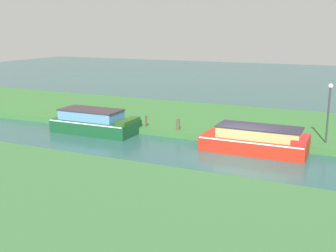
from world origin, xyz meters
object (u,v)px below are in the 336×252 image
forest_narrowboat (95,122)px  mooring_post_near (178,124)px  mooring_post_far (146,121)px  lamp_post (329,106)px  red_barge (256,140)px

forest_narrowboat → mooring_post_near: 5.30m
forest_narrowboat → mooring_post_near: forest_narrowboat is taller
mooring_post_far → lamp_post: bearing=3.6°
red_barge → mooring_post_far: bearing=170.2°
red_barge → lamp_post: bearing=29.9°
red_barge → lamp_post: 4.20m
lamp_post → mooring_post_far: size_ratio=4.60×
mooring_post_near → mooring_post_far: 2.17m
mooring_post_far → red_barge: bearing=-9.8°
mooring_post_near → mooring_post_far: (-2.17, 0.00, 0.01)m
red_barge → mooring_post_near: bearing=166.1°
lamp_post → mooring_post_far: (-10.53, -0.65, -1.63)m
mooring_post_near → lamp_post: bearing=4.5°
red_barge → lamp_post: (3.30, 1.90, 1.75)m
forest_narrowboat → mooring_post_far: (2.97, 1.25, 0.10)m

